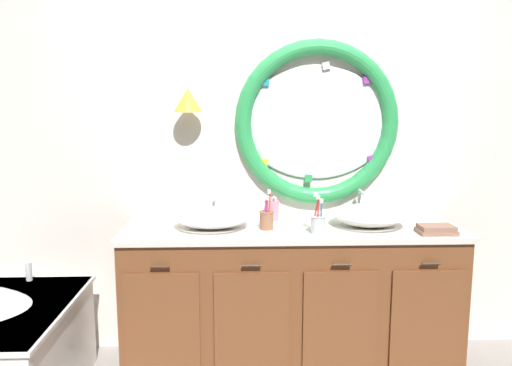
# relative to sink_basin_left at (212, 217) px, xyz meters

# --- Properties ---
(back_wall_assembly) EXTENTS (6.40, 0.26, 2.60)m
(back_wall_assembly) POSITION_rel_sink_basin_left_xyz_m (0.37, 0.36, 0.39)
(back_wall_assembly) COLOR silver
(back_wall_assembly) RESTS_ON ground_plane
(vanity_counter) EXTENTS (1.90, 0.64, 0.87)m
(vanity_counter) POSITION_rel_sink_basin_left_xyz_m (0.45, 0.03, -0.49)
(vanity_counter) COLOR brown
(vanity_counter) RESTS_ON ground_plane
(sink_basin_left) EXTENTS (0.43, 0.43, 0.12)m
(sink_basin_left) POSITION_rel_sink_basin_left_xyz_m (0.00, 0.00, 0.00)
(sink_basin_left) COLOR white
(sink_basin_left) RESTS_ON vanity_counter
(sink_basin_right) EXTENTS (0.43, 0.43, 0.13)m
(sink_basin_right) POSITION_rel_sink_basin_left_xyz_m (0.90, 0.00, 0.01)
(sink_basin_right) COLOR white
(sink_basin_right) RESTS_ON vanity_counter
(faucet_set_left) EXTENTS (0.20, 0.12, 0.15)m
(faucet_set_left) POSITION_rel_sink_basin_left_xyz_m (0.00, 0.24, -0.00)
(faucet_set_left) COLOR silver
(faucet_set_left) RESTS_ON vanity_counter
(faucet_set_right) EXTENTS (0.23, 0.15, 0.17)m
(faucet_set_right) POSITION_rel_sink_basin_left_xyz_m (0.90, 0.24, 0.01)
(faucet_set_right) COLOR silver
(faucet_set_right) RESTS_ON vanity_counter
(toothbrush_holder_left) EXTENTS (0.09, 0.09, 0.23)m
(toothbrush_holder_left) POSITION_rel_sink_basin_left_xyz_m (0.30, -0.04, 0.00)
(toothbrush_holder_left) COLOR #996647
(toothbrush_holder_left) RESTS_ON vanity_counter
(toothbrush_holder_right) EXTENTS (0.08, 0.08, 0.22)m
(toothbrush_holder_right) POSITION_rel_sink_basin_left_xyz_m (0.57, -0.15, -0.00)
(toothbrush_holder_right) COLOR silver
(toothbrush_holder_right) RESTS_ON vanity_counter
(soap_dispenser) EXTENTS (0.06, 0.07, 0.15)m
(soap_dispenser) POSITION_rel_sink_basin_left_xyz_m (0.36, 0.18, 0.01)
(soap_dispenser) COLOR pink
(soap_dispenser) RESTS_ON vanity_counter
(folded_hand_towel) EXTENTS (0.20, 0.13, 0.05)m
(folded_hand_towel) POSITION_rel_sink_basin_left_xyz_m (1.21, -0.17, -0.04)
(folded_hand_towel) COLOR #936B56
(folded_hand_towel) RESTS_ON vanity_counter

